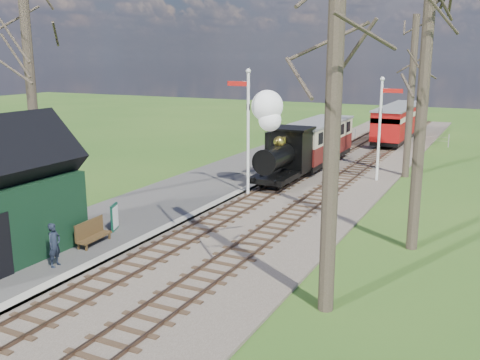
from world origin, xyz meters
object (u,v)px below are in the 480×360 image
object	(u,v)px
semaphore_near	(247,123)
semaphore_far	(381,121)
sign_board	(115,217)
red_carriage_a	(392,126)
red_carriage_b	(405,118)
person	(54,245)
coach	(318,140)
bench	(92,233)
locomotive	(281,145)

from	to	relation	value
semaphore_near	semaphore_far	xyz separation A→B (m)	(5.14, 6.00, -0.27)
semaphore_near	sign_board	size ratio (longest dim) A/B	6.02
semaphore_near	red_carriage_a	bearing A→B (deg)	79.64
red_carriage_a	red_carriage_b	distance (m)	5.50
red_carriage_a	red_carriage_b	size ratio (longest dim) A/B	1.00
semaphore_near	person	size ratio (longest dim) A/B	4.34
coach	bench	size ratio (longest dim) A/B	5.16
semaphore_near	locomotive	distance (m)	2.92
semaphore_near	red_carriage_a	distance (m)	18.84
red_carriage_a	sign_board	bearing A→B (deg)	-101.60
semaphore_far	red_carriage_a	size ratio (longest dim) A/B	1.03
red_carriage_a	bench	world-z (taller)	red_carriage_a
coach	semaphore_far	bearing A→B (deg)	-30.27
semaphore_near	bench	bearing A→B (deg)	-100.45
locomotive	bench	distance (m)	12.07
semaphore_far	red_carriage_a	bearing A→B (deg)	98.13
coach	person	distance (m)	20.04
semaphore_far	red_carriage_a	distance (m)	12.67
bench	sign_board	bearing A→B (deg)	99.70
locomotive	sign_board	distance (m)	10.58
red_carriage_a	person	xyz separation A→B (m)	(-4.66, -29.79, -0.70)
bench	red_carriage_a	bearing A→B (deg)	79.61
semaphore_far	bench	size ratio (longest dim) A/B	3.70
locomotive	red_carriage_b	distance (m)	21.61
semaphore_near	red_carriage_a	size ratio (longest dim) A/B	1.12
coach	sign_board	distance (m)	16.43
red_carriage_b	semaphore_near	bearing A→B (deg)	-98.02
red_carriage_a	red_carriage_b	world-z (taller)	same
locomotive	semaphore_near	bearing A→B (deg)	-106.97
semaphore_far	coach	bearing A→B (deg)	149.73
semaphore_near	bench	xyz separation A→B (m)	(-1.70, -9.22, -3.01)
locomotive	bench	size ratio (longest dim) A/B	3.23
locomotive	red_carriage_a	bearing A→B (deg)	80.69
locomotive	red_carriage_a	xyz separation A→B (m)	(2.61, 15.94, -0.67)
semaphore_far	red_carriage_a	world-z (taller)	semaphore_far
semaphore_near	bench	size ratio (longest dim) A/B	4.02
sign_board	bench	bearing A→B (deg)	-80.30
coach	red_carriage_b	distance (m)	15.59
person	red_carriage_b	bearing A→B (deg)	-14.57
red_carriage_a	bench	size ratio (longest dim) A/B	3.60
semaphore_far	red_carriage_b	xyz separation A→B (m)	(-1.77, 17.92, -1.74)
coach	bench	xyz separation A→B (m)	(-2.47, -17.77, -1.06)
locomotive	sign_board	size ratio (longest dim) A/B	4.83
semaphore_near	semaphore_far	distance (m)	7.91
red_carriage_b	bench	world-z (taller)	red_carriage_b
locomotive	coach	xyz separation A→B (m)	(0.01, 6.07, -0.62)
red_carriage_b	bench	xyz separation A→B (m)	(-5.07, -33.14, -1.01)
red_carriage_b	sign_board	bearing A→B (deg)	-99.62
red_carriage_a	sign_board	xyz separation A→B (m)	(-5.34, -26.04, -0.90)
bench	person	bearing A→B (deg)	-79.24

